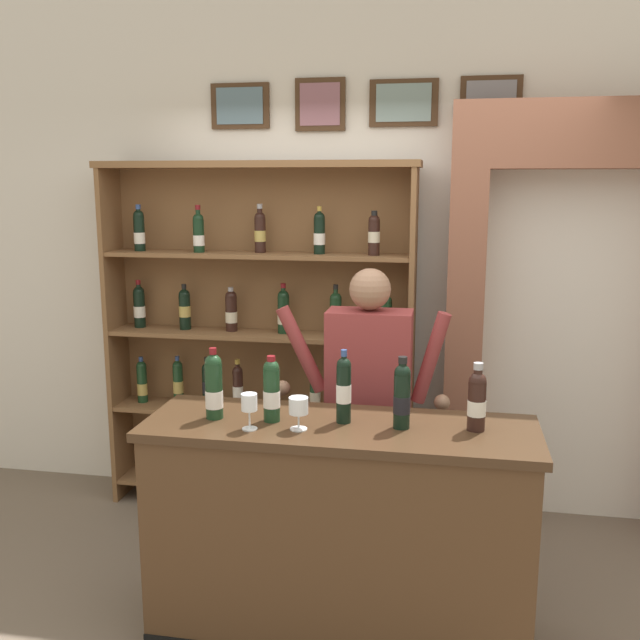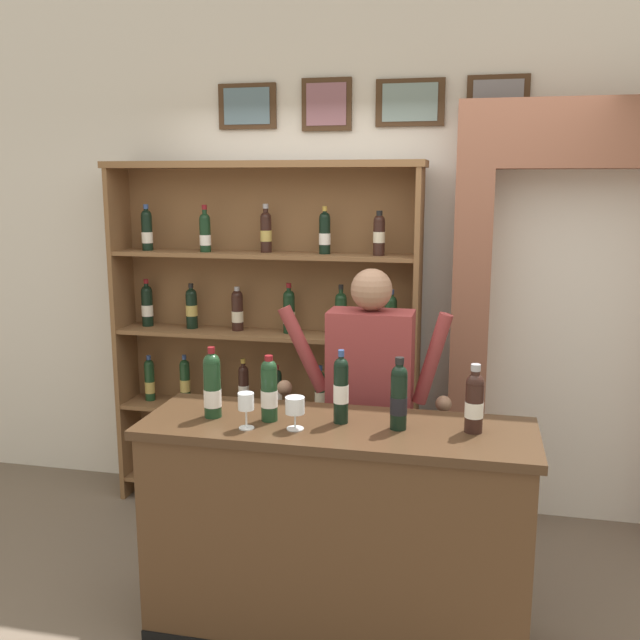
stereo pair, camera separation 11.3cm
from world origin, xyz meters
name	(u,v)px [view 1 (the left image)]	position (x,y,z in m)	size (l,w,h in m)	color
ground_plane	(332,635)	(0.00, 0.00, -0.01)	(14.00, 14.00, 0.02)	#6B5B4C
back_wall	(374,222)	(0.00, 1.53, 1.79)	(12.00, 0.19, 3.59)	silver
wine_shelf	(260,331)	(-0.67, 1.27, 1.13)	(1.93, 0.31, 2.16)	brown
archway_doorway	(577,293)	(1.20, 1.39, 1.40)	(1.48, 0.45, 2.47)	brown
tasting_counter	(339,532)	(0.03, 0.00, 0.51)	(1.70, 0.56, 1.01)	#4C331E
shopkeeper	(368,389)	(0.09, 0.58, 1.00)	(0.90, 0.22, 1.62)	#2D3347
tasting_bottle_chianti	(214,387)	(-0.53, -0.02, 1.16)	(0.08, 0.08, 0.32)	#19381E
tasting_bottle_brunello	(272,390)	(-0.27, -0.01, 1.15)	(0.07, 0.07, 0.29)	#19381E
tasting_bottle_super_tuscan	(344,388)	(0.04, 0.03, 1.16)	(0.07, 0.07, 0.32)	black
tasting_bottle_vin_santo	(402,395)	(0.29, 0.00, 1.16)	(0.07, 0.07, 0.31)	black
tasting_bottle_bianco	(477,399)	(0.60, 0.03, 1.15)	(0.08, 0.08, 0.29)	black
wine_glass_center	(249,404)	(-0.33, -0.13, 1.12)	(0.07, 0.07, 0.16)	silver
wine_glass_left	(298,407)	(-0.13, -0.10, 1.11)	(0.08, 0.08, 0.14)	silver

